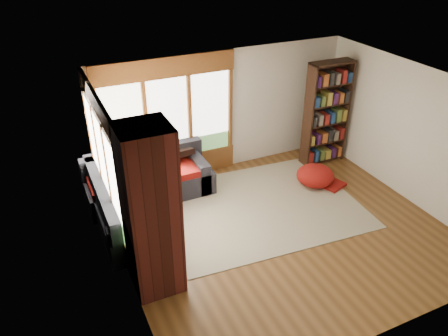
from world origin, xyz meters
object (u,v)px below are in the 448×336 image
object	(u,v)px
dog_brindle	(132,195)
area_rug	(259,206)
brick_chimney	(151,213)
dog_tan	(164,169)
pouf	(315,175)
sectional_sofa	(147,192)
bookshelf	(326,114)

from	to	relation	value
dog_brindle	area_rug	bearing A→B (deg)	-88.36
brick_chimney	area_rug	size ratio (longest dim) A/B	0.70
dog_tan	pouf	bearing A→B (deg)	-55.21
area_rug	dog_tan	xyz separation A→B (m)	(-1.60, 0.79, 0.79)
area_rug	pouf	world-z (taller)	pouf
pouf	dog_tan	xyz separation A→B (m)	(-3.03, 0.56, 0.58)
sectional_sofa	bookshelf	distance (m)	4.18
area_rug	brick_chimney	bearing A→B (deg)	-154.71
sectional_sofa	bookshelf	world-z (taller)	bookshelf
brick_chimney	area_rug	bearing A→B (deg)	25.29
bookshelf	dog_tan	size ratio (longest dim) A/B	2.19
pouf	dog_brindle	size ratio (longest dim) A/B	0.89
brick_chimney	bookshelf	bearing A→B (deg)	25.42
bookshelf	pouf	bearing A→B (deg)	-132.61
area_rug	dog_brindle	distance (m)	2.48
area_rug	dog_brindle	world-z (taller)	dog_brindle
bookshelf	dog_brindle	world-z (taller)	bookshelf
pouf	dog_tan	bearing A→B (deg)	169.60
brick_chimney	dog_brindle	world-z (taller)	brick_chimney
brick_chimney	bookshelf	xyz separation A→B (m)	(4.54, 2.16, -0.15)
pouf	dog_tan	world-z (taller)	dog_tan
brick_chimney	pouf	bearing A→B (deg)	19.64
area_rug	bookshelf	xyz separation A→B (m)	(2.16, 1.04, 1.14)
pouf	sectional_sofa	bearing A→B (deg)	168.39
brick_chimney	pouf	world-z (taller)	brick_chimney
sectional_sofa	dog_brindle	world-z (taller)	dog_brindle
sectional_sofa	pouf	bearing A→B (deg)	-16.25
bookshelf	dog_brindle	size ratio (longest dim) A/B	2.67
sectional_sofa	bookshelf	size ratio (longest dim) A/B	0.96
brick_chimney	dog_brindle	size ratio (longest dim) A/B	3.03
bookshelf	pouf	size ratio (longest dim) A/B	2.99
pouf	dog_tan	distance (m)	3.14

